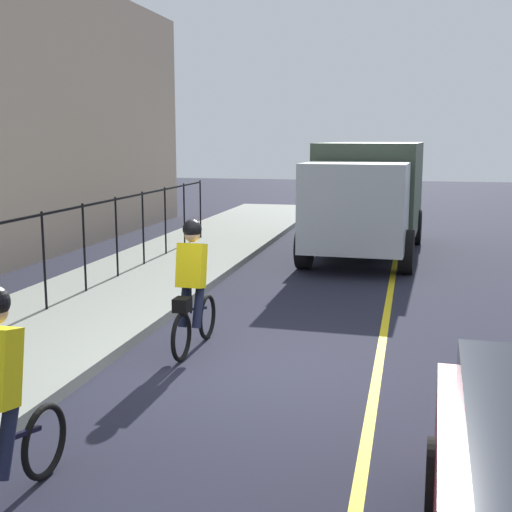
% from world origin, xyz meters
% --- Properties ---
extents(ground_plane, '(80.00, 80.00, 0.00)m').
position_xyz_m(ground_plane, '(0.00, 0.00, 0.00)').
color(ground_plane, '#212231').
extents(lane_line_centre, '(36.00, 0.12, 0.01)m').
position_xyz_m(lane_line_centre, '(0.00, -1.60, 0.00)').
color(lane_line_centre, yellow).
rests_on(lane_line_centre, ground).
extents(sidewalk, '(40.00, 3.20, 0.15)m').
position_xyz_m(sidewalk, '(0.00, 3.40, 0.07)').
color(sidewalk, gray).
rests_on(sidewalk, ground).
extents(iron_fence, '(18.11, 0.04, 1.60)m').
position_xyz_m(iron_fence, '(1.00, 3.80, 1.28)').
color(iron_fence, black).
rests_on(iron_fence, sidewalk).
extents(cyclist_lead, '(1.71, 0.37, 1.83)m').
position_xyz_m(cyclist_lead, '(0.57, 0.93, 0.91)').
color(cyclist_lead, black).
rests_on(cyclist_lead, ground).
extents(box_truck_background, '(6.81, 2.78, 2.78)m').
position_xyz_m(box_truck_background, '(9.34, -0.86, 1.55)').
color(box_truck_background, '#3F4F3C').
rests_on(box_truck_background, ground).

